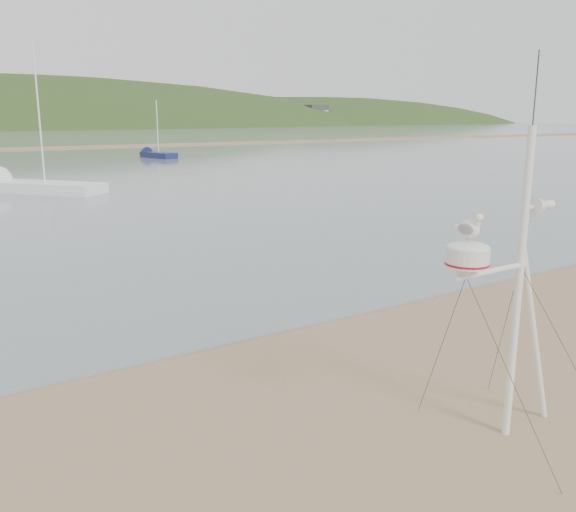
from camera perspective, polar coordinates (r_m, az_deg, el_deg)
mast_rig at (r=7.46m, az=20.32°, el=-8.46°), size 1.93×2.06×4.35m
sailboat_white_near at (r=33.41m, az=-24.57°, el=6.01°), size 6.23×7.26×7.66m
sailboat_blue_far at (r=57.15m, az=-12.69°, el=9.27°), size 2.33×5.53×5.40m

